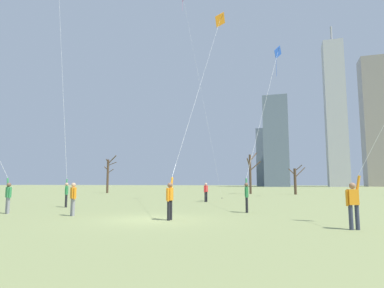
# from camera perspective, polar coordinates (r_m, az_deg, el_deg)

# --- Properties ---
(ground_plane) EXTENTS (400.00, 400.00, 0.00)m
(ground_plane) POSITION_cam_1_polar(r_m,az_deg,el_deg) (14.84, -7.01, -13.00)
(ground_plane) COLOR #848E56
(kite_flyer_foreground_right_yellow) EXTENTS (6.90, 6.16, 22.22)m
(kite_flyer_foreground_right_yellow) POSITION_cam_1_polar(r_m,az_deg,el_deg) (25.51, -21.49, 2.12)
(kite_flyer_foreground_right_yellow) COLOR black
(kite_flyer_foreground_right_yellow) RESTS_ON ground
(kite_flyer_midfield_right_blue) EXTENTS (2.04, 9.67, 13.03)m
(kite_flyer_midfield_right_blue) POSITION_cam_1_polar(r_m,az_deg,el_deg) (19.78, 10.79, -3.03)
(kite_flyer_midfield_right_blue) COLOR black
(kite_flyer_midfield_right_blue) RESTS_ON ground
(kite_flyer_midfield_center_orange) EXTENTS (1.21, 15.64, 17.39)m
(kite_flyer_midfield_center_orange) POSITION_cam_1_polar(r_m,az_deg,el_deg) (18.49, -0.07, 4.04)
(kite_flyer_midfield_center_orange) COLOR black
(kite_flyer_midfield_center_orange) RESTS_ON ground
(kite_flyer_foreground_left_red) EXTENTS (7.44, 0.46, 14.76)m
(kite_flyer_foreground_left_red) POSITION_cam_1_polar(r_m,az_deg,el_deg) (13.02, 30.21, -0.22)
(kite_flyer_foreground_left_red) COLOR #33384C
(kite_flyer_foreground_left_red) RESTS_ON ground
(bystander_watching_nearby) EXTENTS (0.29, 0.49, 1.62)m
(bystander_watching_nearby) POSITION_cam_1_polar(r_m,az_deg,el_deg) (28.01, 2.45, -8.26)
(bystander_watching_nearby) COLOR black
(bystander_watching_nearby) RESTS_ON ground
(bystander_strolling_midfield) EXTENTS (0.43, 0.36, 1.62)m
(bystander_strolling_midfield) POSITION_cam_1_polar(r_m,az_deg,el_deg) (17.29, -20.11, -8.75)
(bystander_strolling_midfield) COLOR gray
(bystander_strolling_midfield) RESTS_ON ground
(distant_kite_high_overhead_pink) EXTENTS (6.25, 5.24, 26.24)m
(distant_kite_high_overhead_pink) POSITION_cam_1_polar(r_m,az_deg,el_deg) (45.08, -0.92, 21.37)
(distant_kite_high_overhead_pink) COLOR pink
(distant_kite_high_overhead_pink) RESTS_ON ground
(bare_tree_center) EXTENTS (2.35, 1.56, 4.13)m
(bare_tree_center) POSITION_cam_1_polar(r_m,az_deg,el_deg) (48.04, 17.65, -6.04)
(bare_tree_center) COLOR #4C3828
(bare_tree_center) RESTS_ON ground
(bare_tree_left_of_center) EXTENTS (2.89, 1.97, 6.00)m
(bare_tree_left_of_center) POSITION_cam_1_polar(r_m,az_deg,el_deg) (54.16, -14.48, -5.13)
(bare_tree_left_of_center) COLOR #4C3828
(bare_tree_left_of_center) RESTS_ON ground
(bare_tree_leftmost) EXTENTS (1.83, 2.88, 6.15)m
(bare_tree_leftmost) POSITION_cam_1_polar(r_m,az_deg,el_deg) (48.83, 10.22, -4.83)
(bare_tree_leftmost) COLOR #4C3828
(bare_tree_leftmost) RESTS_ON ground
(skyline_tall_tower) EXTENTS (7.95, 8.23, 68.47)m
(skyline_tall_tower) POSITION_cam_1_polar(r_m,az_deg,el_deg) (148.85, 23.81, 5.00)
(skyline_tall_tower) COLOR #B2B2B7
(skyline_tall_tower) RESTS_ON ground
(skyline_mid_tower_right) EXTENTS (11.17, 9.99, 57.78)m
(skyline_mid_tower_right) POSITION_cam_1_polar(r_m,az_deg,el_deg) (166.77, 29.52, 3.49)
(skyline_mid_tower_right) COLOR gray
(skyline_mid_tower_right) RESTS_ON ground
(skyline_short_annex) EXTENTS (10.18, 9.44, 38.14)m
(skyline_short_annex) POSITION_cam_1_polar(r_m,az_deg,el_deg) (142.00, 14.55, 0.47)
(skyline_short_annex) COLOR slate
(skyline_short_annex) RESTS_ON ground
(skyline_squat_block) EXTENTS (11.04, 9.64, 33.56)m
(skyline_squat_block) POSITION_cam_1_polar(r_m,az_deg,el_deg) (163.25, 13.27, -2.31)
(skyline_squat_block) COLOR slate
(skyline_squat_block) RESTS_ON ground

